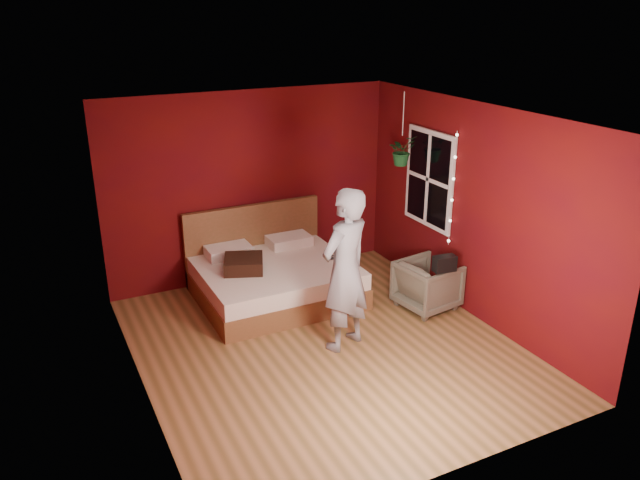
% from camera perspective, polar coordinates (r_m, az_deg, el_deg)
% --- Properties ---
extents(floor, '(4.50, 4.50, 0.00)m').
position_cam_1_polar(floor, '(7.16, 0.49, -9.73)').
color(floor, '#92633A').
rests_on(floor, ground).
extents(room_walls, '(4.04, 4.54, 2.62)m').
position_cam_1_polar(room_walls, '(6.47, 0.53, 3.15)').
color(room_walls, '#5B0D09').
rests_on(room_walls, ground).
extents(window, '(0.05, 0.97, 1.27)m').
position_cam_1_polar(window, '(8.25, 9.94, 5.52)').
color(window, white).
rests_on(window, room_walls).
extents(fairy_lights, '(0.04, 0.04, 1.45)m').
position_cam_1_polar(fairy_lights, '(7.84, 12.03, 4.54)').
color(fairy_lights, silver).
rests_on(fairy_lights, room_walls).
extents(bed, '(1.95, 1.66, 1.07)m').
position_cam_1_polar(bed, '(8.21, -4.31, -3.38)').
color(bed, brown).
rests_on(bed, ground).
extents(person, '(0.79, 0.66, 1.86)m').
position_cam_1_polar(person, '(6.78, 2.30, -2.78)').
color(person, gray).
rests_on(person, ground).
extents(armchair, '(0.77, 0.76, 0.62)m').
position_cam_1_polar(armchair, '(8.00, 9.80, -4.07)').
color(armchair, '#686452').
rests_on(armchair, ground).
extents(handbag, '(0.29, 0.17, 0.19)m').
position_cam_1_polar(handbag, '(7.62, 11.32, -2.12)').
color(handbag, black).
rests_on(handbag, armchair).
extents(throw_pillow, '(0.62, 0.62, 0.17)m').
position_cam_1_polar(throw_pillow, '(7.90, -7.00, -2.18)').
color(throw_pillow, black).
rests_on(throw_pillow, bed).
extents(hanging_plant, '(0.39, 0.36, 0.95)m').
position_cam_1_polar(hanging_plant, '(8.25, 7.48, 8.12)').
color(hanging_plant, silver).
rests_on(hanging_plant, room_walls).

